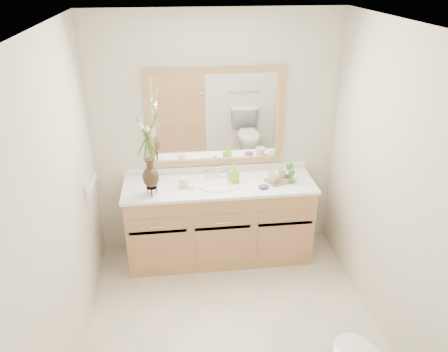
{
  "coord_description": "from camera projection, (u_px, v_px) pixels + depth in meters",
  "views": [
    {
      "loc": [
        -0.4,
        -2.69,
        2.74
      ],
      "look_at": [
        0.0,
        0.65,
        1.09
      ],
      "focal_mm": 35.0,
      "sensor_mm": 36.0,
      "label": 1
    }
  ],
  "objects": [
    {
      "name": "counter",
      "position": [
        219.0,
        185.0,
        4.2
      ],
      "size": [
        1.84,
        0.57,
        0.03
      ],
      "primitive_type": "cube",
      "color": "white",
      "rests_on": "vanity"
    },
    {
      "name": "mirror",
      "position": [
        216.0,
        118.0,
        4.17
      ],
      "size": [
        1.32,
        0.04,
        0.97
      ],
      "color": "white",
      "rests_on": "wall_back"
    },
    {
      "name": "ceiling",
      "position": [
        237.0,
        26.0,
        2.59
      ],
      "size": [
        2.4,
        2.6,
        0.02
      ],
      "primitive_type": "cube",
      "color": "white",
      "rests_on": "wall_back"
    },
    {
      "name": "purple_dish",
      "position": [
        264.0,
        187.0,
        4.1
      ],
      "size": [
        0.12,
        0.11,
        0.03
      ],
      "primitive_type": "ellipsoid",
      "rotation": [
        0.0,
        0.0,
        0.3
      ],
      "color": "#612777",
      "rests_on": "counter"
    },
    {
      "name": "tumbler",
      "position": [
        183.0,
        182.0,
        4.11
      ],
      "size": [
        0.08,
        0.08,
        0.1
      ],
      "primitive_type": "cylinder",
      "color": "beige",
      "rests_on": "counter"
    },
    {
      "name": "floor",
      "position": [
        233.0,
        327.0,
        3.65
      ],
      "size": [
        2.6,
        2.6,
        0.0
      ],
      "primitive_type": "plane",
      "color": "beige",
      "rests_on": "ground"
    },
    {
      "name": "wall_right",
      "position": [
        394.0,
        193.0,
        3.25
      ],
      "size": [
        0.02,
        2.6,
        2.4
      ],
      "primitive_type": "cube",
      "color": "beige",
      "rests_on": "floor"
    },
    {
      "name": "soap_bottle",
      "position": [
        234.0,
        174.0,
        4.19
      ],
      "size": [
        0.1,
        0.1,
        0.16
      ],
      "primitive_type": "imported",
      "rotation": [
        0.0,
        0.0,
        0.43
      ],
      "color": "#89C42E",
      "rests_on": "counter"
    },
    {
      "name": "wall_back",
      "position": [
        216.0,
        137.0,
        4.28
      ],
      "size": [
        2.4,
        0.02,
        2.4
      ],
      "primitive_type": "cube",
      "color": "beige",
      "rests_on": "floor"
    },
    {
      "name": "flower_vase",
      "position": [
        148.0,
        144.0,
        3.79
      ],
      "size": [
        0.18,
        0.18,
        0.72
      ],
      "rotation": [
        0.0,
        0.0,
        0.16
      ],
      "color": "black",
      "rests_on": "counter"
    },
    {
      "name": "switch_plate",
      "position": [
        86.0,
        189.0,
        3.77
      ],
      "size": [
        0.02,
        0.12,
        0.12
      ],
      "primitive_type": "cube",
      "color": "white",
      "rests_on": "wall_left"
    },
    {
      "name": "mug_left",
      "position": [
        273.0,
        176.0,
        4.18
      ],
      "size": [
        0.12,
        0.11,
        0.11
      ],
      "primitive_type": "imported",
      "rotation": [
        0.0,
        0.0,
        0.06
      ],
      "color": "beige",
      "rests_on": "tray"
    },
    {
      "name": "wall_front",
      "position": [
        276.0,
        344.0,
        1.96
      ],
      "size": [
        2.4,
        0.02,
        2.4
      ],
      "primitive_type": "cube",
      "color": "beige",
      "rests_on": "floor"
    },
    {
      "name": "goblet_front",
      "position": [
        292.0,
        173.0,
        4.15
      ],
      "size": [
        0.06,
        0.06,
        0.14
      ],
      "color": "#297B33",
      "rests_on": "tray"
    },
    {
      "name": "wall_left",
      "position": [
        62.0,
        213.0,
        2.99
      ],
      "size": [
        0.02,
        2.6,
        2.4
      ],
      "primitive_type": "cube",
      "color": "beige",
      "rests_on": "floor"
    },
    {
      "name": "sink",
      "position": [
        219.0,
        190.0,
        4.2
      ],
      "size": [
        0.38,
        0.34,
        0.23
      ],
      "color": "white",
      "rests_on": "counter"
    },
    {
      "name": "tray",
      "position": [
        280.0,
        180.0,
        4.24
      ],
      "size": [
        0.32,
        0.27,
        0.01
      ],
      "primitive_type": "cube",
      "rotation": [
        0.0,
        0.0,
        0.41
      ],
      "color": "brown",
      "rests_on": "counter"
    },
    {
      "name": "vanity",
      "position": [
        219.0,
        222.0,
        4.38
      ],
      "size": [
        1.8,
        0.55,
        0.8
      ],
      "color": "tan",
      "rests_on": "floor"
    },
    {
      "name": "mug_right",
      "position": [
        282.0,
        173.0,
        4.27
      ],
      "size": [
        0.13,
        0.13,
        0.09
      ],
      "primitive_type": "imported",
      "rotation": [
        0.0,
        0.0,
        0.74
      ],
      "color": "beige",
      "rests_on": "tray"
    },
    {
      "name": "soap_dish",
      "position": [
        191.0,
        187.0,
        4.11
      ],
      "size": [
        0.09,
        0.09,
        0.03
      ],
      "color": "beige",
      "rests_on": "counter"
    },
    {
      "name": "goblet_back",
      "position": [
        290.0,
        167.0,
        4.26
      ],
      "size": [
        0.07,
        0.07,
        0.15
      ],
      "color": "#297B33",
      "rests_on": "tray"
    }
  ]
}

